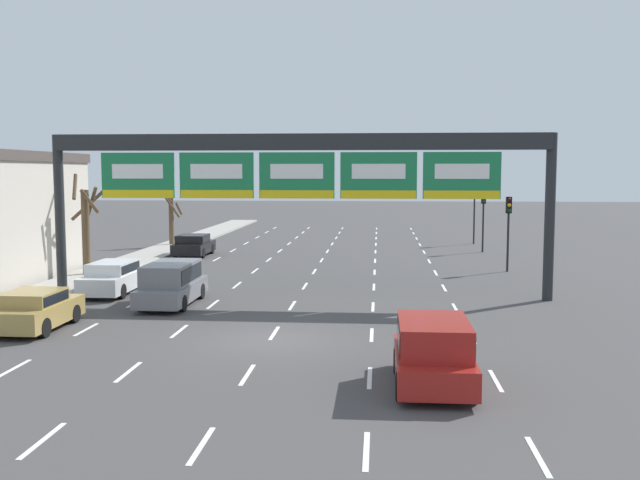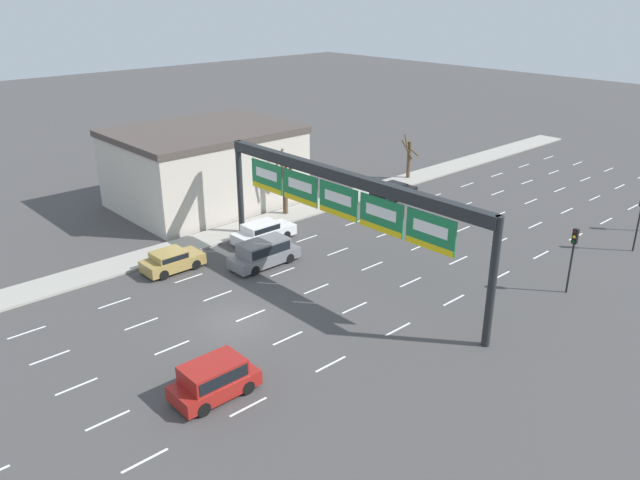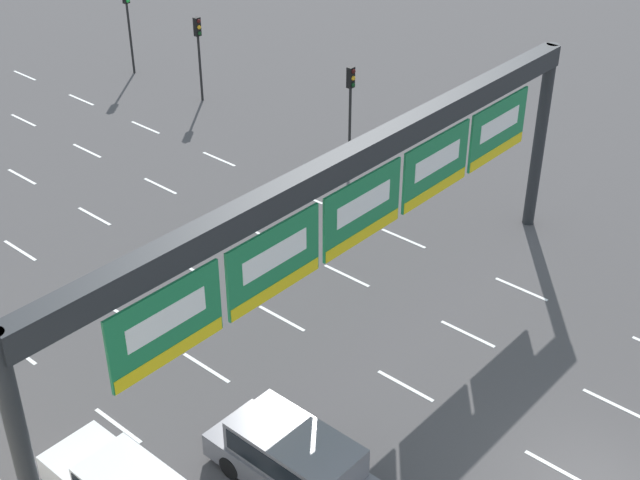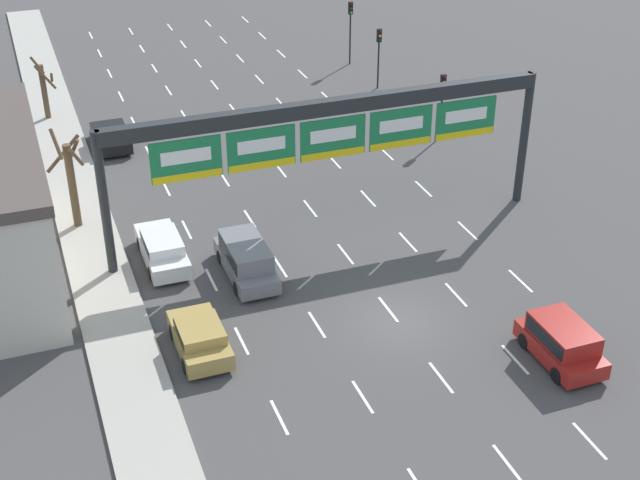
# 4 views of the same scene
# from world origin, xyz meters

# --- Properties ---
(lane_dashes) EXTENTS (13.32, 67.00, 0.01)m
(lane_dashes) POSITION_xyz_m (0.00, 13.50, 0.00)
(lane_dashes) COLOR white
(lane_dashes) RESTS_ON ground_plane
(sign_gantry) EXTENTS (21.83, 0.70, 7.09)m
(sign_gantry) POSITION_xyz_m (-0.00, 8.06, 5.87)
(sign_gantry) COLOR #232628
(sign_gantry) RESTS_ON ground_plane
(suv_grey) EXTENTS (1.90, 4.83, 1.75)m
(suv_grey) POSITION_xyz_m (-4.97, 5.81, 0.97)
(suv_grey) COLOR slate
(suv_grey) RESTS_ON ground_plane
(traffic_light_near_gantry) EXTENTS (0.30, 0.35, 4.66)m
(traffic_light_near_gantry) POSITION_xyz_m (10.69, 31.91, 3.33)
(traffic_light_near_gantry) COLOR black
(traffic_light_near_gantry) RESTS_ON ground_plane
(traffic_light_mid_block) EXTENTS (0.30, 0.35, 4.21)m
(traffic_light_mid_block) POSITION_xyz_m (10.57, 26.40, 3.02)
(traffic_light_mid_block) COLOR black
(traffic_light_mid_block) RESTS_ON ground_plane
(traffic_light_far_end) EXTENTS (0.30, 0.35, 4.11)m
(traffic_light_far_end) POSITION_xyz_m (10.56, 16.89, 2.95)
(traffic_light_far_end) COLOR black
(traffic_light_far_end) RESTS_ON ground_plane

